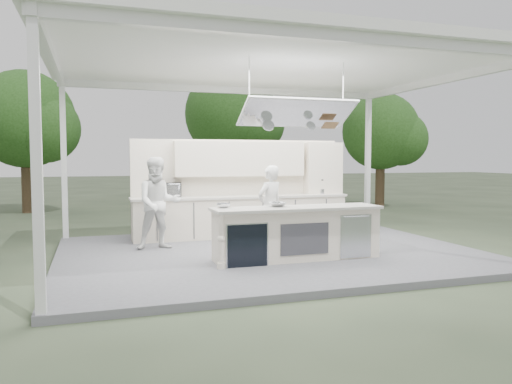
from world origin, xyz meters
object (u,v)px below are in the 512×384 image
object	(u,v)px
head_chef	(270,206)
sous_chef	(158,203)
demo_island	(296,233)
back_counter	(242,216)

from	to	relation	value
head_chef	sous_chef	xyz separation A→B (m)	(-2.19, 0.53, 0.09)
demo_island	head_chef	size ratio (longest dim) A/B	1.85
back_counter	sous_chef	world-z (taller)	sous_chef
demo_island	head_chef	world-z (taller)	head_chef
head_chef	demo_island	bearing A→B (deg)	67.26
back_counter	head_chef	size ratio (longest dim) A/B	3.03
head_chef	sous_chef	bearing A→B (deg)	-38.18
back_counter	sous_chef	size ratio (longest dim) A/B	2.75
head_chef	sous_chef	distance (m)	2.25
demo_island	back_counter	world-z (taller)	same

